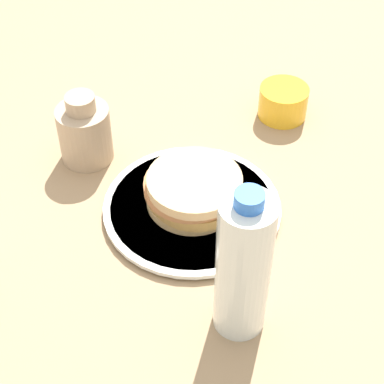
{
  "coord_description": "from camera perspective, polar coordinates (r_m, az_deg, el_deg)",
  "views": [
    {
      "loc": [
        -0.22,
        0.59,
        0.7
      ],
      "look_at": [
        0.01,
        -0.02,
        0.04
      ],
      "focal_mm": 60.0,
      "sensor_mm": 36.0,
      "label": 1
    }
  ],
  "objects": [
    {
      "name": "water_bottle_near",
      "position": [
        0.75,
        4.57,
        -6.66
      ],
      "size": [
        0.07,
        0.07,
        0.23
      ],
      "color": "silver",
      "rests_on": "ground_plane"
    },
    {
      "name": "juice_glass",
      "position": [
        1.12,
        8.1,
        7.94
      ],
      "size": [
        0.08,
        0.08,
        0.06
      ],
      "color": "yellow",
      "rests_on": "ground_plane"
    },
    {
      "name": "plate",
      "position": [
        0.95,
        0.0,
        -1.4
      ],
      "size": [
        0.26,
        0.26,
        0.01
      ],
      "color": "silver",
      "rests_on": "ground_plane"
    },
    {
      "name": "ground_plane",
      "position": [
        0.94,
        -0.16,
        -2.68
      ],
      "size": [
        4.0,
        4.0,
        0.0
      ],
      "primitive_type": "plane",
      "color": "#9E7F5B"
    },
    {
      "name": "pancake_stack",
      "position": [
        0.93,
        0.1,
        0.19
      ],
      "size": [
        0.15,
        0.15,
        0.06
      ],
      "color": "tan",
      "rests_on": "plate"
    },
    {
      "name": "cream_jug",
      "position": [
        1.02,
        -9.52,
        5.31
      ],
      "size": [
        0.08,
        0.08,
        0.12
      ],
      "color": "tan",
      "rests_on": "ground_plane"
    }
  ]
}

